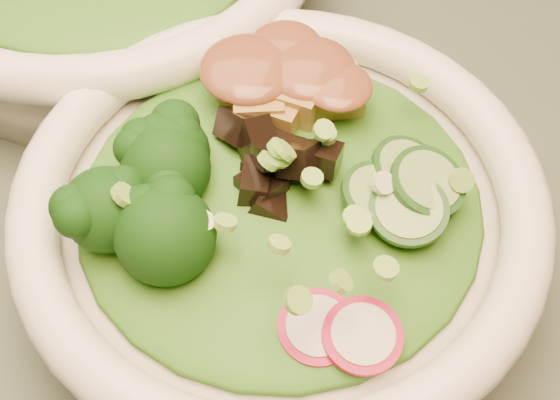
# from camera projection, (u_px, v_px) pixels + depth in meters

# --- Properties ---
(dining_table) EXTENTS (1.20, 0.80, 0.75)m
(dining_table) POSITION_uv_depth(u_px,v_px,m) (129.00, 391.00, 0.53)
(dining_table) COLOR black
(dining_table) RESTS_ON ground
(salad_bowl) EXTENTS (0.28, 0.28, 0.08)m
(salad_bowl) POSITION_uv_depth(u_px,v_px,m) (280.00, 222.00, 0.42)
(salad_bowl) COLOR white
(salad_bowl) RESTS_ON dining_table
(lettuce_bed) EXTENTS (0.21, 0.21, 0.02)m
(lettuce_bed) POSITION_uv_depth(u_px,v_px,m) (280.00, 199.00, 0.40)
(lettuce_bed) COLOR #1B6014
(lettuce_bed) RESTS_ON salad_bowl
(broccoli_florets) EXTENTS (0.10, 0.09, 0.05)m
(broccoli_florets) POSITION_uv_depth(u_px,v_px,m) (150.00, 191.00, 0.38)
(broccoli_florets) COLOR black
(broccoli_florets) RESTS_ON salad_bowl
(radish_slices) EXTENTS (0.12, 0.06, 0.02)m
(radish_slices) POSITION_uv_depth(u_px,v_px,m) (297.00, 314.00, 0.36)
(radish_slices) COLOR maroon
(radish_slices) RESTS_ON salad_bowl
(cucumber_slices) EXTENTS (0.09, 0.09, 0.04)m
(cucumber_slices) POSITION_uv_depth(u_px,v_px,m) (413.00, 179.00, 0.39)
(cucumber_slices) COLOR #8BA95D
(cucumber_slices) RESTS_ON salad_bowl
(mushroom_heap) EXTENTS (0.09, 0.09, 0.04)m
(mushroom_heap) POSITION_uv_depth(u_px,v_px,m) (278.00, 162.00, 0.40)
(mushroom_heap) COLOR black
(mushroom_heap) RESTS_ON salad_bowl
(tofu_cubes) EXTENTS (0.10, 0.08, 0.04)m
(tofu_cubes) POSITION_uv_depth(u_px,v_px,m) (275.00, 90.00, 0.43)
(tofu_cubes) COLOR #A78337
(tofu_cubes) RESTS_ON salad_bowl
(peanut_sauce) EXTENTS (0.07, 0.06, 0.02)m
(peanut_sauce) POSITION_uv_depth(u_px,v_px,m) (275.00, 72.00, 0.42)
(peanut_sauce) COLOR brown
(peanut_sauce) RESTS_ON tofu_cubes
(scallion_garnish) EXTENTS (0.20, 0.20, 0.02)m
(scallion_garnish) POSITION_uv_depth(u_px,v_px,m) (280.00, 169.00, 0.38)
(scallion_garnish) COLOR #80BC42
(scallion_garnish) RESTS_ON salad_bowl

